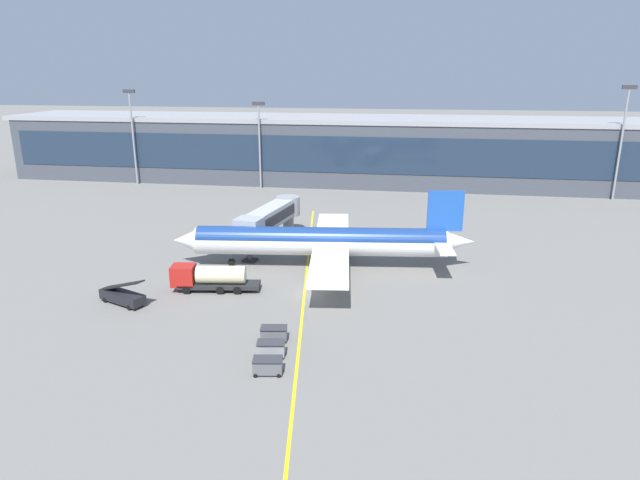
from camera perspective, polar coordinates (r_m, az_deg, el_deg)
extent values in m
plane|color=slate|center=(68.86, -0.81, -5.46)|extent=(700.00, 700.00, 0.00)
cube|color=yellow|center=(70.90, -1.53, -4.78)|extent=(12.20, 79.15, 0.01)
cube|color=#424751|center=(138.99, 0.46, 9.06)|extent=(153.29, 21.59, 14.59)
cube|color=#1E2D42|center=(128.28, -0.29, 8.73)|extent=(148.69, 0.16, 8.17)
cube|color=#99999E|center=(138.15, 0.47, 12.27)|extent=(156.35, 22.02, 1.00)
cylinder|color=white|center=(76.84, 0.03, -0.22)|extent=(34.76, 7.69, 3.68)
cylinder|color=navy|center=(76.74, 0.03, 0.01)|extent=(34.06, 7.46, 3.54)
cone|color=white|center=(79.82, -13.42, -0.04)|extent=(4.07, 3.90, 3.50)
cone|color=white|center=(78.21, 13.89, -0.14)|extent=(4.75, 3.62, 3.13)
cube|color=#1E51B2|center=(76.74, 12.66, 2.90)|extent=(4.80, 0.92, 5.52)
cube|color=white|center=(74.23, 12.56, -0.81)|extent=(2.67, 6.09, 0.24)
cube|color=white|center=(81.19, 11.71, 0.76)|extent=(2.67, 6.09, 0.24)
cube|color=white|center=(68.24, 0.94, -2.70)|extent=(6.46, 14.98, 0.40)
cube|color=white|center=(85.60, 1.30, 1.37)|extent=(6.46, 14.98, 0.40)
cylinder|color=#939399|center=(71.17, 0.19, -2.99)|extent=(3.05, 2.34, 2.03)
cylinder|color=#939399|center=(83.48, 0.57, 0.03)|extent=(3.05, 2.34, 2.03)
cylinder|color=black|center=(79.30, -9.00, -2.23)|extent=(1.04, 0.51, 1.00)
cylinder|color=slate|center=(79.03, -9.03, -1.63)|extent=(0.20, 0.20, 1.73)
cylinder|color=black|center=(76.17, 1.53, -2.82)|extent=(1.04, 0.51, 1.00)
cylinder|color=slate|center=(75.89, 1.54, -2.21)|extent=(0.20, 0.20, 1.73)
cylinder|color=black|center=(79.30, 1.58, -2.02)|extent=(1.04, 0.51, 1.00)
cylinder|color=slate|center=(79.03, 1.58, -1.42)|extent=(0.20, 0.20, 1.73)
cube|color=#B2B7BC|center=(85.80, -5.12, 2.44)|extent=(5.39, 14.97, 2.80)
cube|color=#232328|center=(85.78, -5.09, 2.43)|extent=(5.12, 12.68, 1.54)
cube|color=#9EA3A8|center=(79.39, -7.25, 1.18)|extent=(4.08, 3.75, 2.94)
cylinder|color=#4C4C51|center=(80.28, -7.17, -0.98)|extent=(0.70, 0.70, 3.47)
cube|color=#262628|center=(80.78, -7.12, -2.05)|extent=(2.07, 2.07, 0.30)
cylinder|color=gray|center=(92.36, -3.28, 3.51)|extent=(3.90, 3.90, 3.08)
cylinder|color=gray|center=(93.13, -3.25, 1.64)|extent=(1.80, 1.80, 3.47)
cube|color=#232326|center=(70.57, -10.21, -4.51)|extent=(10.26, 3.94, 0.50)
cube|color=#B21E19|center=(71.10, -13.75, -3.50)|extent=(3.14, 2.88, 2.50)
cube|color=black|center=(71.26, -14.76, -3.10)|extent=(0.50, 2.30, 1.12)
cylinder|color=beige|center=(70.04, -10.04, -3.49)|extent=(6.26, 3.06, 2.20)
cylinder|color=black|center=(70.42, -13.46, -4.99)|extent=(1.04, 0.49, 1.00)
cylinder|color=black|center=(72.56, -13.01, -4.29)|extent=(1.04, 0.49, 1.00)
cylinder|color=black|center=(69.52, -10.14, -5.07)|extent=(1.04, 0.49, 1.00)
cylinder|color=black|center=(71.69, -9.79, -4.36)|extent=(1.04, 0.49, 1.00)
cylinder|color=black|center=(69.16, -8.42, -5.10)|extent=(1.04, 0.49, 1.00)
cylinder|color=black|center=(71.33, -8.13, -4.39)|extent=(1.04, 0.49, 1.00)
cube|color=black|center=(69.55, -19.48, -5.49)|extent=(6.27, 4.07, 1.10)
cube|color=black|center=(69.04, -19.60, -4.37)|extent=(6.88, 3.89, 2.38)
cylinder|color=black|center=(70.86, -21.05, -5.72)|extent=(0.65, 0.46, 0.60)
cylinder|color=black|center=(71.79, -19.97, -5.31)|extent=(0.65, 0.46, 0.60)
cylinder|color=black|center=(67.73, -18.87, -6.54)|extent=(0.65, 0.46, 0.60)
cylinder|color=black|center=(68.71, -17.77, -6.09)|extent=(0.65, 0.46, 0.60)
cube|color=#595B60|center=(51.69, -5.34, -12.67)|extent=(2.80, 1.88, 1.10)
cube|color=#333338|center=(51.35, -5.37, -11.99)|extent=(2.86, 1.92, 0.10)
cylinder|color=black|center=(51.43, -6.60, -13.58)|extent=(0.37, 0.17, 0.36)
cylinder|color=black|center=(52.72, -6.40, -12.76)|extent=(0.37, 0.17, 0.36)
cylinder|color=black|center=(51.23, -4.22, -13.64)|extent=(0.37, 0.17, 0.36)
cylinder|color=black|center=(52.53, -4.09, -12.81)|extent=(0.37, 0.17, 0.36)
cube|color=gray|center=(54.49, -5.02, -11.01)|extent=(2.80, 1.88, 1.10)
cube|color=#333338|center=(54.17, -5.03, -10.36)|extent=(2.86, 1.92, 0.10)
cylinder|color=black|center=(54.20, -6.19, -11.87)|extent=(0.37, 0.17, 0.36)
cylinder|color=black|center=(55.51, -6.02, -11.13)|extent=(0.37, 0.17, 0.36)
cylinder|color=black|center=(54.00, -3.95, -11.92)|extent=(0.37, 0.17, 0.36)
cylinder|color=black|center=(55.32, -3.84, -11.17)|extent=(0.37, 0.17, 0.36)
cube|color=#595B60|center=(57.32, -4.72, -9.52)|extent=(2.80, 1.88, 1.10)
cube|color=#333338|center=(57.02, -4.74, -8.89)|extent=(2.86, 1.92, 0.10)
cylinder|color=black|center=(57.01, -5.83, -10.33)|extent=(0.37, 0.17, 0.36)
cylinder|color=black|center=(58.34, -5.68, -9.66)|extent=(0.37, 0.17, 0.36)
cylinder|color=black|center=(56.82, -3.71, -10.37)|extent=(0.37, 0.17, 0.36)
cylinder|color=black|center=(58.16, -3.61, -9.69)|extent=(0.37, 0.17, 0.36)
cylinder|color=gray|center=(129.80, -6.17, 9.34)|extent=(0.44, 0.44, 18.77)
cube|color=#333338|center=(128.90, -6.31, 13.66)|extent=(2.80, 0.50, 0.80)
cylinder|color=gray|center=(140.88, -18.48, 9.68)|extent=(0.44, 0.44, 21.26)
cube|color=#333338|center=(140.09, -18.90, 14.15)|extent=(2.80, 0.50, 0.80)
cylinder|color=gray|center=(131.96, 28.30, 8.42)|extent=(0.44, 0.44, 22.64)
cube|color=#333338|center=(131.16, 29.02, 13.47)|extent=(2.80, 0.50, 0.80)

